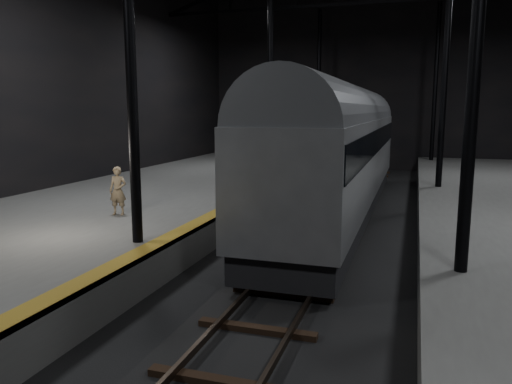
% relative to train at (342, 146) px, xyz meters
% --- Properties ---
extents(ground, '(44.00, 44.00, 0.00)m').
position_rel_train_xyz_m(ground, '(0.00, -5.07, -2.89)').
color(ground, black).
rests_on(ground, ground).
extents(platform_left, '(9.00, 43.80, 1.00)m').
position_rel_train_xyz_m(platform_left, '(-7.50, -5.07, -2.39)').
color(platform_left, '#525250').
rests_on(platform_left, ground).
extents(tactile_strip, '(0.50, 43.80, 0.01)m').
position_rel_train_xyz_m(tactile_strip, '(-3.25, -5.07, -1.89)').
color(tactile_strip, olive).
rests_on(tactile_strip, platform_left).
extents(track, '(2.40, 43.00, 0.24)m').
position_rel_train_xyz_m(track, '(0.00, -5.07, -2.82)').
color(track, '#3F3328').
rests_on(track, ground).
extents(train, '(2.90, 19.38, 5.18)m').
position_rel_train_xyz_m(train, '(0.00, 0.00, 0.00)').
color(train, '#929599').
rests_on(train, ground).
extents(woman, '(0.61, 0.44, 1.54)m').
position_rel_train_xyz_m(woman, '(-6.09, -6.38, -1.12)').
color(woman, '#957E5B').
rests_on(woman, platform_left).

